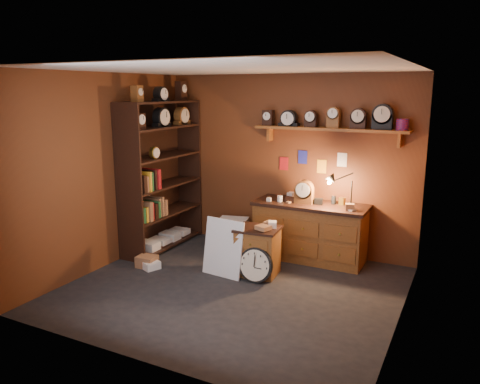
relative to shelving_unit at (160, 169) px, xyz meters
name	(u,v)px	position (x,y,z in m)	size (l,w,h in m)	color
floor	(233,289)	(1.79, -0.98, -1.25)	(4.00, 4.00, 0.00)	black
room_shell	(240,153)	(1.84, -0.87, 0.47)	(4.02, 3.62, 2.71)	#603016
shelving_unit	(160,169)	(0.00, 0.00, 0.00)	(0.47, 1.60, 2.58)	black
workbench	(310,228)	(2.30, 0.49, -0.78)	(1.65, 0.66, 1.36)	brown
low_cabinet	(257,249)	(1.86, -0.38, -0.89)	(0.62, 0.54, 0.74)	brown
big_round_clock	(256,265)	(1.95, -0.63, -1.02)	(0.47, 0.16, 0.47)	black
white_panel	(223,275)	(1.46, -0.62, -1.25)	(0.59, 0.03, 0.79)	silver
mini_fridge	(232,234)	(1.06, 0.41, -1.02)	(0.54, 0.56, 0.47)	silver
floor_box_a	(147,261)	(0.35, -0.86, -1.17)	(0.26, 0.22, 0.16)	#90603F
floor_box_b	(151,265)	(0.46, -0.89, -1.20)	(0.18, 0.21, 0.11)	white
floor_box_c	(247,259)	(1.60, -0.17, -1.15)	(0.27, 0.22, 0.20)	#90603F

